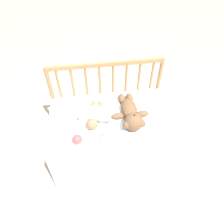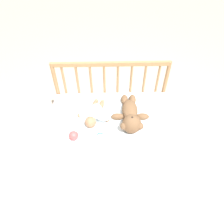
# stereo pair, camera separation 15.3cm
# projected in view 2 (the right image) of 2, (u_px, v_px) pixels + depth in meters

# --- Properties ---
(ground_plane) EXTENTS (12.00, 12.00, 0.00)m
(ground_plane) POSITION_uv_depth(u_px,v_px,m) (112.00, 150.00, 2.08)
(ground_plane) COLOR tan
(crib_mattress) EXTENTS (1.09, 0.68, 0.49)m
(crib_mattress) POSITION_uv_depth(u_px,v_px,m) (112.00, 135.00, 1.91)
(crib_mattress) COLOR silver
(crib_mattress) RESTS_ON ground_plane
(crib_rail) EXTENTS (1.09, 0.04, 0.82)m
(crib_rail) POSITION_uv_depth(u_px,v_px,m) (111.00, 85.00, 1.94)
(crib_rail) COLOR #997047
(crib_rail) RESTS_ON ground_plane
(blanket) EXTENTS (0.83, 0.57, 0.01)m
(blanket) POSITION_uv_depth(u_px,v_px,m) (115.00, 115.00, 1.76)
(blanket) COLOR white
(blanket) RESTS_ON crib_mattress
(teddy_bear) EXTENTS (0.33, 0.49, 0.16)m
(teddy_bear) POSITION_uv_depth(u_px,v_px,m) (130.00, 115.00, 1.68)
(teddy_bear) COLOR brown
(teddy_bear) RESTS_ON crib_mattress
(baby) EXTENTS (0.29, 0.36, 0.10)m
(baby) POSITION_uv_depth(u_px,v_px,m) (94.00, 113.00, 1.72)
(baby) COLOR white
(baby) RESTS_ON crib_mattress
(toy_ball) EXTENTS (0.08, 0.08, 0.08)m
(toy_ball) POSITION_uv_depth(u_px,v_px,m) (74.00, 136.00, 1.55)
(toy_ball) COLOR #DB4C4C
(toy_ball) RESTS_ON crib_mattress
(baby_bottle) EXTENTS (0.05, 0.17, 0.05)m
(baby_bottle) POSITION_uv_depth(u_px,v_px,m) (100.00, 140.00, 1.54)
(baby_bottle) COLOR #F4E5CC
(baby_bottle) RESTS_ON crib_mattress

